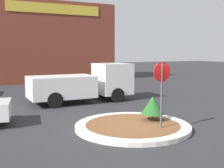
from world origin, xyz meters
name	(u,v)px	position (x,y,z in m)	size (l,w,h in m)	color
ground_plane	(132,128)	(0.00, 0.00, 0.00)	(120.00, 120.00, 0.00)	#2D2D30
traffic_island	(132,126)	(0.00, 0.00, 0.08)	(4.39, 4.39, 0.16)	beige
stop_sign	(162,84)	(0.67, -0.89, 1.78)	(0.71, 0.07, 2.57)	#4C4C51
island_shrub	(153,105)	(1.04, 0.19, 0.78)	(0.93, 0.93, 0.97)	brown
utility_truck	(85,83)	(0.39, 6.18, 1.08)	(5.96, 2.27, 2.20)	white
storefront_building	(48,43)	(1.63, 20.00, 3.83)	(12.32, 6.07, 7.66)	brown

